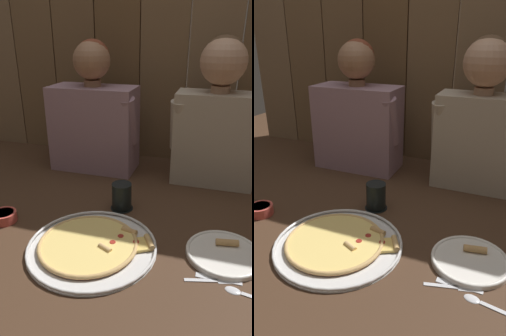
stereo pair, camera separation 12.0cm
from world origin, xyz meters
The scene contains 11 objects.
ground_plane centered at (0.00, 0.00, 0.00)m, with size 3.20×3.20×0.00m, color #422B1C.
pizza_tray centered at (-0.05, -0.17, 0.01)m, with size 0.43×0.43×0.03m.
dinner_plate centered at (0.37, -0.08, 0.01)m, with size 0.24×0.24×0.03m.
drinking_glass centered at (-0.03, 0.10, 0.05)m, with size 0.09×0.09×0.11m.
dipping_bowl centered at (-0.43, -0.12, 0.02)m, with size 0.09×0.09×0.04m.
table_fork centered at (0.35, -0.20, 0.00)m, with size 0.13×0.02×0.01m.
table_knife centered at (0.34, -0.21, 0.00)m, with size 0.15×0.06×0.01m.
table_spoon centered at (0.42, -0.24, 0.00)m, with size 0.14×0.05×0.01m.
diner_left centered at (-0.29, 0.47, 0.28)m, with size 0.45×0.21×0.63m.
diner_right centered at (0.29, 0.47, 0.31)m, with size 0.40×0.20×0.65m.
wooden_backdrop_wall centered at (0.00, 0.71, 0.71)m, with size 2.19×0.03×1.42m.
Camera 1 is at (0.30, -0.95, 0.65)m, focal length 33.85 mm.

